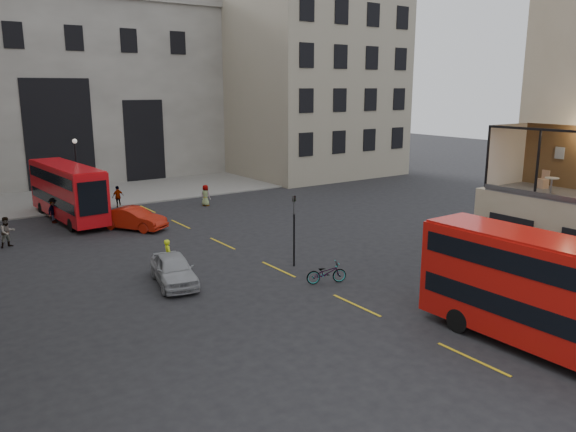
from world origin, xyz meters
TOP-DOWN VIEW (x-y plane):
  - ground at (0.00, 0.00)m, footprint 140.00×140.00m
  - gateway at (-5.00, 47.99)m, footprint 35.00×10.60m
  - building_right at (20.00, 39.97)m, footprint 16.60×18.60m
  - pavement_far at (-6.00, 38.00)m, footprint 40.00×12.00m
  - traffic_light_near at (-1.00, 12.00)m, footprint 0.16×0.20m
  - street_lamp_b at (-6.00, 34.00)m, footprint 0.36×0.36m
  - bus_near at (0.50, -1.53)m, footprint 2.55×10.36m
  - bus_far at (-7.87, 29.67)m, footprint 2.90×10.01m
  - car_a at (-7.30, 13.06)m, footprint 2.55×4.52m
  - car_b at (-5.11, 24.46)m, footprint 3.75×4.58m
  - bicycle at (-1.27, 8.97)m, footprint 2.09×1.35m
  - cyclist at (-6.75, 14.95)m, footprint 0.51×0.68m
  - pedestrian_a at (-12.64, 24.62)m, footprint 1.03×0.89m
  - pedestrian_b at (-8.97, 29.34)m, footprint 1.31×1.25m
  - pedestrian_c at (-3.57, 32.06)m, footprint 1.06×0.65m
  - pedestrian_d at (2.27, 28.57)m, footprint 0.87×0.98m
  - cafe_table_far at (5.92, 2.31)m, footprint 0.59×0.59m
  - cafe_chair_d at (7.04, 3.38)m, footprint 0.46×0.46m

SIDE VIEW (x-z plane):
  - ground at x=0.00m, z-range 0.00..0.00m
  - pavement_far at x=-6.00m, z-range 0.00..0.12m
  - bicycle at x=-1.27m, z-range 0.00..1.04m
  - car_a at x=-7.30m, z-range 0.00..1.45m
  - car_b at x=-5.11m, z-range 0.00..1.47m
  - pedestrian_c at x=-3.57m, z-range 0.00..1.68m
  - pedestrian_d at x=2.27m, z-range 0.00..1.69m
  - cyclist at x=-6.75m, z-range 0.00..1.70m
  - pedestrian_b at x=-8.97m, z-range 0.00..1.79m
  - pedestrian_a at x=-12.64m, z-range 0.00..1.81m
  - bus_far at x=-7.87m, z-range 0.24..4.19m
  - bus_near at x=0.50m, z-range 0.25..4.37m
  - street_lamp_b at x=-6.00m, z-range -0.27..5.06m
  - traffic_light_near at x=-1.00m, z-range 0.52..4.32m
  - cafe_chair_d at x=7.04m, z-range 4.44..5.27m
  - cafe_table_far at x=5.92m, z-range 4.72..5.46m
  - gateway at x=-5.00m, z-range 0.39..18.39m
  - building_right at x=20.00m, z-range 0.39..20.39m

